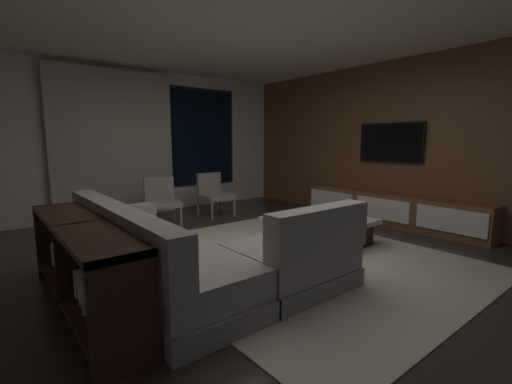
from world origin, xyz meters
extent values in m
plane|color=#332B26|center=(0.00, 0.00, 0.00)|extent=(9.20, 9.20, 0.00)
cube|color=silver|center=(0.00, 3.66, 1.35)|extent=(6.60, 0.12, 2.70)
cube|color=black|center=(1.30, 3.60, 1.45)|extent=(1.52, 0.02, 2.02)
cube|color=black|center=(1.30, 3.58, 1.45)|extent=(1.40, 0.03, 1.90)
cube|color=#BCB5A3|center=(-0.55, 3.48, 1.30)|extent=(2.10, 0.12, 2.60)
cube|color=brown|center=(3.06, 0.00, 1.35)|extent=(0.12, 7.80, 2.70)
plane|color=silver|center=(0.00, 0.00, 2.70)|extent=(8.20, 8.20, 0.00)
cube|color=beige|center=(0.35, -0.10, 0.01)|extent=(3.20, 3.80, 0.01)
cube|color=gray|center=(-1.23, 0.15, 0.09)|extent=(0.90, 2.50, 0.18)
cube|color=#9E9991|center=(-1.23, 0.15, 0.30)|extent=(0.86, 2.42, 0.24)
cube|color=#9E9991|center=(-1.58, 0.15, 0.62)|extent=(0.20, 2.50, 0.40)
cube|color=#9E9991|center=(-1.23, 1.30, 0.51)|extent=(0.90, 0.20, 0.18)
cube|color=gray|center=(-0.25, -0.65, 0.09)|extent=(1.10, 0.90, 0.18)
cube|color=#9E9991|center=(-0.25, -0.65, 0.30)|extent=(1.07, 0.86, 0.24)
cube|color=#9E9991|center=(-0.25, -1.00, 0.62)|extent=(1.10, 0.20, 0.40)
cube|color=beige|center=(-1.46, 0.70, 0.58)|extent=(0.10, 0.36, 0.36)
cube|color=#B2A893|center=(-1.46, -0.15, 0.58)|extent=(0.10, 0.36, 0.36)
cube|color=black|center=(1.01, 0.08, 0.15)|extent=(1.00, 1.00, 0.30)
cube|color=white|center=(1.01, 0.08, 0.33)|extent=(1.16, 1.16, 0.06)
cube|color=#D45FB7|center=(1.03, 0.12, 0.37)|extent=(0.30, 0.18, 0.03)
cube|color=teal|center=(1.04, 0.10, 0.40)|extent=(0.23, 0.21, 0.02)
cylinder|color=#B2ADA0|center=(1.15, 2.23, 0.18)|extent=(0.04, 0.04, 0.36)
cylinder|color=#B2ADA0|center=(0.67, 2.23, 0.18)|extent=(0.04, 0.04, 0.36)
cylinder|color=#B2ADA0|center=(1.15, 2.73, 0.18)|extent=(0.04, 0.04, 0.36)
cylinder|color=#B2ADA0|center=(0.67, 2.73, 0.18)|extent=(0.04, 0.04, 0.36)
cube|color=#9E9991|center=(0.91, 2.48, 0.36)|extent=(0.54, 0.56, 0.08)
cube|color=#9E9991|center=(0.91, 2.72, 0.59)|extent=(0.49, 0.08, 0.38)
cylinder|color=#B2ADA0|center=(0.00, 2.10, 0.18)|extent=(0.04, 0.04, 0.36)
cylinder|color=#B2ADA0|center=(-0.47, 2.20, 0.18)|extent=(0.04, 0.04, 0.36)
cylinder|color=#B2ADA0|center=(0.11, 2.59, 0.18)|extent=(0.04, 0.04, 0.36)
cylinder|color=#B2ADA0|center=(-0.36, 2.69, 0.18)|extent=(0.04, 0.04, 0.36)
cube|color=#9E9991|center=(-0.18, 2.39, 0.36)|extent=(0.65, 0.66, 0.08)
cube|color=#9E9991|center=(-0.13, 2.63, 0.59)|extent=(0.49, 0.18, 0.38)
cube|color=brown|center=(2.78, 0.10, 0.26)|extent=(0.44, 3.10, 0.52)
cube|color=white|center=(2.55, -0.94, 0.29)|extent=(0.02, 0.93, 0.33)
cube|color=white|center=(2.55, 0.10, 0.29)|extent=(0.02, 0.93, 0.33)
cube|color=white|center=(2.55, 1.15, 0.29)|extent=(0.02, 0.93, 0.33)
cube|color=black|center=(2.74, -0.75, 0.12)|extent=(0.33, 0.68, 0.19)
cube|color=tan|center=(2.74, -1.01, 0.11)|extent=(0.03, 0.04, 0.17)
cube|color=#9BD56B|center=(2.74, -0.88, 0.11)|extent=(0.03, 0.04, 0.17)
cube|color=#B499B6|center=(2.74, -0.75, 0.10)|extent=(0.03, 0.04, 0.15)
cube|color=slate|center=(2.74, -0.62, 0.10)|extent=(0.03, 0.04, 0.15)
cube|color=gray|center=(2.74, -0.49, 0.10)|extent=(0.03, 0.04, 0.16)
cube|color=black|center=(2.95, 0.25, 1.35)|extent=(0.04, 1.14, 0.66)
cube|color=black|center=(2.95, 0.25, 1.35)|extent=(0.05, 1.10, 0.62)
cube|color=black|center=(-1.90, 0.05, 0.72)|extent=(0.40, 2.10, 0.04)
cube|color=black|center=(-1.90, 0.05, 0.14)|extent=(0.38, 2.04, 0.03)
cube|color=black|center=(-1.90, -0.98, 0.37)|extent=(0.40, 0.04, 0.74)
cube|color=black|center=(-1.90, 1.08, 0.37)|extent=(0.40, 0.04, 0.74)
cube|color=black|center=(-1.90, 0.05, 0.37)|extent=(0.38, 0.03, 0.74)
cube|color=white|center=(-1.90, -0.82, 0.27)|extent=(0.18, 0.04, 0.23)
cube|color=silver|center=(-1.90, -0.66, 0.28)|extent=(0.18, 0.04, 0.26)
cube|color=white|center=(-1.90, -0.50, 0.28)|extent=(0.18, 0.04, 0.25)
cube|color=silver|center=(-1.91, -0.35, 0.29)|extent=(0.18, 0.04, 0.27)
cube|color=silver|center=(-1.90, -0.19, 0.29)|extent=(0.18, 0.04, 0.27)
cube|color=silver|center=(-1.90, -0.03, 0.27)|extent=(0.18, 0.04, 0.23)
cube|color=white|center=(-1.89, 0.13, 0.28)|extent=(0.18, 0.04, 0.24)
cube|color=silver|center=(-1.90, 0.28, 0.28)|extent=(0.18, 0.04, 0.24)
cube|color=white|center=(-1.90, 0.44, 0.27)|extent=(0.18, 0.04, 0.23)
cube|color=silver|center=(-1.90, 0.60, 0.27)|extent=(0.18, 0.04, 0.22)
cube|color=silver|center=(-1.91, 0.76, 0.28)|extent=(0.18, 0.04, 0.26)
cube|color=silver|center=(-1.91, 0.91, 0.27)|extent=(0.18, 0.04, 0.23)
camera|label=1|loc=(-2.49, -2.92, 1.38)|focal=24.41mm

